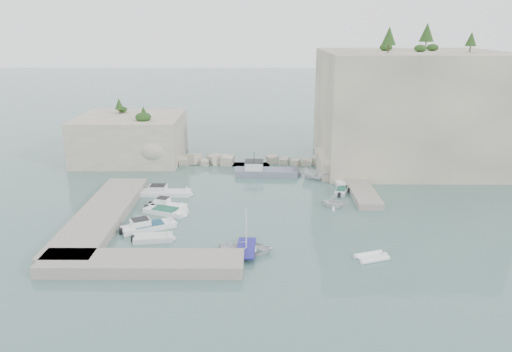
{
  "coord_description": "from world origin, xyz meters",
  "views": [
    {
      "loc": [
        0.34,
        -52.3,
        20.8
      ],
      "look_at": [
        0.0,
        6.0,
        3.0
      ],
      "focal_mm": 35.0,
      "sensor_mm": 36.0,
      "label": 1
    }
  ],
  "objects_px": {
    "tender_east_d": "(318,180)",
    "tender_east_b": "(341,193)",
    "motorboat_b": "(168,208)",
    "work_boat": "(266,175)",
    "inflatable_dinghy": "(371,259)",
    "tender_east_c": "(344,187)",
    "motorboat_d": "(149,229)",
    "tender_east_a": "(333,207)",
    "motorboat_a": "(166,195)",
    "motorboat_e": "(153,240)",
    "motorboat_c": "(166,213)",
    "rowboat": "(246,253)"
  },
  "relations": [
    {
      "from": "motorboat_b",
      "to": "tender_east_a",
      "type": "distance_m",
      "value": 19.53
    },
    {
      "from": "motorboat_a",
      "to": "inflatable_dinghy",
      "type": "relative_size",
      "value": 2.17
    },
    {
      "from": "motorboat_b",
      "to": "motorboat_d",
      "type": "xyz_separation_m",
      "value": [
        -0.98,
        -6.17,
        0.0
      ]
    },
    {
      "from": "rowboat",
      "to": "work_boat",
      "type": "relative_size",
      "value": 0.53
    },
    {
      "from": "motorboat_e",
      "to": "work_boat",
      "type": "xyz_separation_m",
      "value": [
        11.67,
        22.78,
        0.0
      ]
    },
    {
      "from": "work_boat",
      "to": "tender_east_a",
      "type": "bearing_deg",
      "value": -56.47
    },
    {
      "from": "motorboat_a",
      "to": "tender_east_d",
      "type": "bearing_deg",
      "value": 19.37
    },
    {
      "from": "tender_east_c",
      "to": "work_boat",
      "type": "bearing_deg",
      "value": 55.13
    },
    {
      "from": "motorboat_b",
      "to": "work_boat",
      "type": "height_order",
      "value": "work_boat"
    },
    {
      "from": "motorboat_a",
      "to": "tender_east_c",
      "type": "relative_size",
      "value": 1.31
    },
    {
      "from": "tender_east_a",
      "to": "tender_east_c",
      "type": "bearing_deg",
      "value": -1.96
    },
    {
      "from": "tender_east_c",
      "to": "motorboat_a",
      "type": "bearing_deg",
      "value": 91.38
    },
    {
      "from": "motorboat_b",
      "to": "tender_east_a",
      "type": "xyz_separation_m",
      "value": [
        19.53,
        0.57,
        0.0
      ]
    },
    {
      "from": "tender_east_d",
      "to": "tender_east_b",
      "type": "bearing_deg",
      "value": -131.94
    },
    {
      "from": "work_boat",
      "to": "inflatable_dinghy",
      "type": "bearing_deg",
      "value": -67.81
    },
    {
      "from": "motorboat_c",
      "to": "motorboat_e",
      "type": "xyz_separation_m",
      "value": [
        0.1,
        -7.5,
        0.0
      ]
    },
    {
      "from": "motorboat_e",
      "to": "inflatable_dinghy",
      "type": "distance_m",
      "value": 21.39
    },
    {
      "from": "tender_east_a",
      "to": "work_boat",
      "type": "relative_size",
      "value": 0.31
    },
    {
      "from": "motorboat_d",
      "to": "motorboat_b",
      "type": "bearing_deg",
      "value": 53.79
    },
    {
      "from": "motorboat_d",
      "to": "tender_east_d",
      "type": "xyz_separation_m",
      "value": [
        19.87,
        17.68,
        0.0
      ]
    },
    {
      "from": "tender_east_c",
      "to": "tender_east_b",
      "type": "bearing_deg",
      "value": 156.97
    },
    {
      "from": "motorboat_c",
      "to": "tender_east_b",
      "type": "xyz_separation_m",
      "value": [
        21.27,
        7.29,
        0.0
      ]
    },
    {
      "from": "motorboat_e",
      "to": "tender_east_c",
      "type": "bearing_deg",
      "value": 30.59
    },
    {
      "from": "inflatable_dinghy",
      "to": "tender_east_c",
      "type": "relative_size",
      "value": 0.6
    },
    {
      "from": "tender_east_c",
      "to": "inflatable_dinghy",
      "type": "bearing_deg",
      "value": 170.55
    },
    {
      "from": "tender_east_a",
      "to": "inflatable_dinghy",
      "type": "bearing_deg",
      "value": -157.71
    },
    {
      "from": "motorboat_d",
      "to": "tender_east_c",
      "type": "distance_m",
      "value": 27.15
    },
    {
      "from": "motorboat_d",
      "to": "motorboat_a",
      "type": "bearing_deg",
      "value": 63.84
    },
    {
      "from": "rowboat",
      "to": "tender_east_a",
      "type": "xyz_separation_m",
      "value": [
        10.03,
        12.39,
        0.0
      ]
    },
    {
      "from": "tender_east_d",
      "to": "work_boat",
      "type": "bearing_deg",
      "value": 98.78
    },
    {
      "from": "motorboat_d",
      "to": "tender_east_c",
      "type": "height_order",
      "value": "motorboat_d"
    },
    {
      "from": "motorboat_e",
      "to": "tender_east_b",
      "type": "height_order",
      "value": "same"
    },
    {
      "from": "motorboat_b",
      "to": "tender_east_b",
      "type": "height_order",
      "value": "motorboat_b"
    },
    {
      "from": "motorboat_c",
      "to": "work_boat",
      "type": "distance_m",
      "value": 19.29
    },
    {
      "from": "motorboat_a",
      "to": "inflatable_dinghy",
      "type": "height_order",
      "value": "motorboat_a"
    },
    {
      "from": "motorboat_b",
      "to": "work_boat",
      "type": "bearing_deg",
      "value": 65.18
    },
    {
      "from": "motorboat_a",
      "to": "tender_east_a",
      "type": "height_order",
      "value": "tender_east_a"
    },
    {
      "from": "tender_east_d",
      "to": "work_boat",
      "type": "height_order",
      "value": "work_boat"
    },
    {
      "from": "motorboat_b",
      "to": "tender_east_c",
      "type": "height_order",
      "value": "motorboat_b"
    },
    {
      "from": "motorboat_d",
      "to": "inflatable_dinghy",
      "type": "bearing_deg",
      "value": -44.46
    },
    {
      "from": "motorboat_a",
      "to": "motorboat_e",
      "type": "relative_size",
      "value": 1.63
    },
    {
      "from": "motorboat_a",
      "to": "motorboat_c",
      "type": "xyz_separation_m",
      "value": [
        1.16,
        -6.44,
        0.0
      ]
    },
    {
      "from": "motorboat_d",
      "to": "tender_east_a",
      "type": "relative_size",
      "value": 2.01
    },
    {
      "from": "motorboat_b",
      "to": "tender_east_b",
      "type": "relative_size",
      "value": 1.25
    },
    {
      "from": "tender_east_a",
      "to": "tender_east_c",
      "type": "distance_m",
      "value": 8.13
    },
    {
      "from": "motorboat_a",
      "to": "tender_east_d",
      "type": "distance_m",
      "value": 21.14
    },
    {
      "from": "work_boat",
      "to": "motorboat_a",
      "type": "bearing_deg",
      "value": -142.71
    },
    {
      "from": "motorboat_d",
      "to": "inflatable_dinghy",
      "type": "distance_m",
      "value": 23.13
    },
    {
      "from": "motorboat_a",
      "to": "tender_east_b",
      "type": "bearing_deg",
      "value": 3.23
    },
    {
      "from": "motorboat_c",
      "to": "tender_east_c",
      "type": "distance_m",
      "value": 24.13
    }
  ]
}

